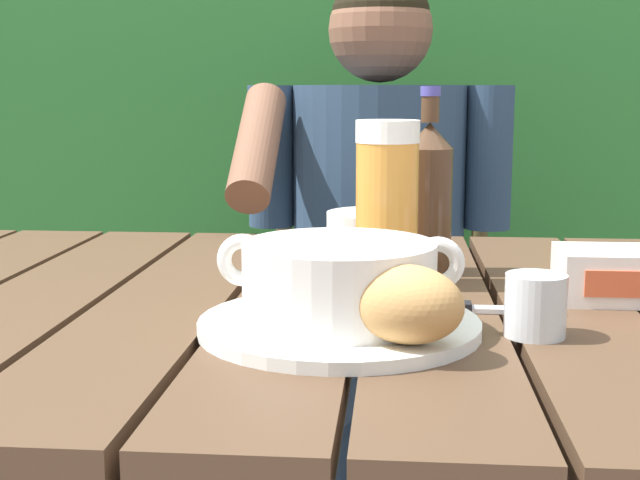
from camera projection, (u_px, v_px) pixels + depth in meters
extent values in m
cube|color=#4C3524|center=(46.00, 307.00, 0.99)|extent=(0.13, 0.85, 0.04)
cube|color=#4C3524|center=(171.00, 310.00, 0.97)|extent=(0.13, 0.85, 0.04)
cube|color=#4C3524|center=(299.00, 313.00, 0.96)|extent=(0.13, 0.85, 0.04)
cube|color=#4C3524|center=(430.00, 316.00, 0.95)|extent=(0.13, 0.85, 0.04)
cube|color=#4C3524|center=(564.00, 319.00, 0.94)|extent=(0.13, 0.85, 0.04)
cube|color=#4C3524|center=(327.00, 286.00, 1.36)|extent=(1.24, 0.03, 0.08)
cube|color=#28682C|center=(357.00, 189.00, 2.39)|extent=(2.93, 0.60, 1.45)
cylinder|color=#4C3823|center=(635.00, 157.00, 2.46)|extent=(0.10, 0.10, 1.61)
cylinder|color=#4C3823|center=(540.00, 144.00, 2.47)|extent=(0.10, 0.10, 1.69)
cylinder|color=#443B1F|center=(473.00, 429.00, 2.01)|extent=(0.04, 0.04, 0.45)
cylinder|color=#443B1F|center=(285.00, 423.00, 2.05)|extent=(0.04, 0.04, 0.45)
cube|color=#443B1F|center=(378.00, 356.00, 1.79)|extent=(0.47, 0.44, 0.02)
cylinder|color=#443B1F|center=(480.00, 231.00, 1.94)|extent=(0.04, 0.04, 0.48)
cylinder|color=#443B1F|center=(284.00, 229.00, 1.97)|extent=(0.04, 0.04, 0.48)
cube|color=#443B1F|center=(380.00, 261.00, 1.97)|extent=(0.44, 0.02, 0.04)
cube|color=#443B1F|center=(381.00, 209.00, 1.95)|extent=(0.44, 0.02, 0.04)
cube|color=#443B1F|center=(382.00, 155.00, 1.93)|extent=(0.44, 0.02, 0.04)
cylinder|color=navy|center=(423.00, 361.00, 1.58)|extent=(0.13, 0.40, 0.13)
cylinder|color=navy|center=(329.00, 358.00, 1.60)|extent=(0.13, 0.40, 0.13)
cylinder|color=navy|center=(378.00, 218.00, 1.65)|extent=(0.32, 0.32, 0.49)
sphere|color=brown|center=(381.00, 30.00, 1.59)|extent=(0.19, 0.19, 0.19)
sphere|color=black|center=(381.00, 19.00, 1.58)|extent=(0.18, 0.18, 0.18)
cylinder|color=navy|center=(489.00, 158.00, 1.59)|extent=(0.08, 0.08, 0.26)
cylinder|color=navy|center=(271.00, 156.00, 1.62)|extent=(0.08, 0.08, 0.26)
cylinder|color=brown|center=(257.00, 146.00, 1.46)|extent=(0.07, 0.25, 0.21)
cylinder|color=white|center=(339.00, 325.00, 0.82)|extent=(0.27, 0.27, 0.01)
cylinder|color=white|center=(339.00, 281.00, 0.81)|extent=(0.18, 0.18, 0.07)
cylinder|color=#B95C1C|center=(339.00, 264.00, 0.81)|extent=(0.16, 0.16, 0.01)
torus|color=white|center=(243.00, 260.00, 0.82)|extent=(0.05, 0.01, 0.05)
torus|color=white|center=(438.00, 263.00, 0.80)|extent=(0.05, 0.01, 0.05)
ellipsoid|color=tan|center=(406.00, 304.00, 0.74)|extent=(0.12, 0.11, 0.07)
cylinder|color=orange|center=(387.00, 215.00, 1.01)|extent=(0.07, 0.07, 0.17)
cylinder|color=white|center=(388.00, 131.00, 0.99)|extent=(0.07, 0.07, 0.03)
cylinder|color=#482F1E|center=(428.00, 211.00, 1.08)|extent=(0.06, 0.06, 0.15)
cone|color=#482F1E|center=(430.00, 135.00, 1.06)|extent=(0.06, 0.06, 0.03)
cylinder|color=#482F1E|center=(430.00, 109.00, 1.06)|extent=(0.02, 0.02, 0.03)
cylinder|color=#47439C|center=(431.00, 91.00, 1.05)|extent=(0.02, 0.02, 0.01)
cylinder|color=silver|center=(535.00, 305.00, 0.80)|extent=(0.06, 0.06, 0.06)
cube|color=white|center=(616.00, 275.00, 0.94)|extent=(0.12, 0.09, 0.06)
cube|color=#D55731|center=(628.00, 284.00, 0.90)|extent=(0.09, 0.00, 0.03)
cube|color=silver|center=(503.00, 310.00, 0.89)|extent=(0.12, 0.02, 0.00)
cube|color=black|center=(440.00, 306.00, 0.90)|extent=(0.06, 0.02, 0.01)
cylinder|color=white|center=(373.00, 229.00, 1.27)|extent=(0.14, 0.14, 0.05)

